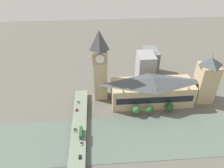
{
  "coord_description": "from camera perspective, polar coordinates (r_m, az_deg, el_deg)",
  "views": [
    {
      "loc": [
        -162.23,
        47.25,
        146.65
      ],
      "look_at": [
        22.56,
        33.19,
        20.99
      ],
      "focal_mm": 35.0,
      "sensor_mm": 36.0,
      "label": 1
    }
  ],
  "objects": [
    {
      "name": "ground_plane",
      "position": [
        223.74,
        9.02,
        -7.34
      ],
      "size": [
        600.0,
        600.0,
        0.0
      ],
      "primitive_type": "plane",
      "color": "#605E56"
    },
    {
      "name": "river_water",
      "position": [
        201.9,
        10.91,
        -13.21
      ],
      "size": [
        51.19,
        360.0,
        0.3
      ],
      "primitive_type": "cube",
      "color": "slate",
      "rests_on": "ground_plane"
    },
    {
      "name": "parliament_hall",
      "position": [
        229.32,
        10.42,
        -1.51
      ],
      "size": [
        29.07,
        83.71,
        30.43
      ],
      "color": "tan",
      "rests_on": "ground_plane"
    },
    {
      "name": "clock_tower",
      "position": [
        220.06,
        -3.16,
        5.16
      ],
      "size": [
        14.94,
        14.94,
        75.82
      ],
      "color": "tan",
      "rests_on": "ground_plane"
    },
    {
      "name": "victoria_tower",
      "position": [
        243.33,
        23.38,
        1.1
      ],
      "size": [
        18.72,
        18.72,
        54.37
      ],
      "color": "tan",
      "rests_on": "ground_plane"
    },
    {
      "name": "road_bridge",
      "position": [
        194.27,
        -8.78,
        -13.6
      ],
      "size": [
        134.37,
        13.32,
        5.13
      ],
      "color": "#5D6A59",
      "rests_on": "ground_plane"
    },
    {
      "name": "double_decker_bus_rear",
      "position": [
        192.76,
        -8.11,
        -12.43
      ],
      "size": [
        11.56,
        2.6,
        4.66
      ],
      "color": "#235B33",
      "rests_on": "road_bridge"
    },
    {
      "name": "car_northbound_lead",
      "position": [
        198.59,
        -9.7,
        -11.67
      ],
      "size": [
        4.64,
        1.81,
        1.41
      ],
      "color": "gold",
      "rests_on": "road_bridge"
    },
    {
      "name": "car_northbound_mid",
      "position": [
        217.88,
        -9.22,
        -6.68
      ],
      "size": [
        3.91,
        1.78,
        1.34
      ],
      "color": "maroon",
      "rests_on": "road_bridge"
    },
    {
      "name": "car_northbound_tail",
      "position": [
        227.27,
        -8.89,
        -4.63
      ],
      "size": [
        4.71,
        1.82,
        1.44
      ],
      "color": "silver",
      "rests_on": "road_bridge"
    },
    {
      "name": "car_southbound_lead",
      "position": [
        187.41,
        -8.02,
        -15.06
      ],
      "size": [
        4.49,
        1.82,
        1.26
      ],
      "color": "silver",
      "rests_on": "road_bridge"
    },
    {
      "name": "car_southbound_tail",
      "position": [
        178.93,
        -8.41,
        -18.3
      ],
      "size": [
        3.82,
        1.88,
        1.43
      ],
      "color": "black",
      "rests_on": "road_bridge"
    },
    {
      "name": "city_block_west",
      "position": [
        259.99,
        8.67,
        4.09
      ],
      "size": [
        25.54,
        19.28,
        36.26
      ],
      "color": "#939399",
      "rests_on": "ground_plane"
    },
    {
      "name": "city_block_center",
      "position": [
        277.58,
        9.95,
        5.63
      ],
      "size": [
        27.43,
        16.11,
        32.98
      ],
      "color": "slate",
      "rests_on": "ground_plane"
    },
    {
      "name": "tree_embankment_near",
      "position": [
        217.67,
        9.78,
        -6.62
      ],
      "size": [
        7.24,
        7.24,
        9.94
      ],
      "color": "brown",
      "rests_on": "ground_plane"
    },
    {
      "name": "tree_embankment_mid",
      "position": [
        214.79,
        6.42,
        -6.73
      ],
      "size": [
        7.98,
        7.98,
        10.87
      ],
      "color": "brown",
      "rests_on": "ground_plane"
    },
    {
      "name": "tree_embankment_far",
      "position": [
        224.62,
        14.8,
        -5.84
      ],
      "size": [
        8.09,
        8.09,
        10.56
      ],
      "color": "brown",
      "rests_on": "ground_plane"
    }
  ]
}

